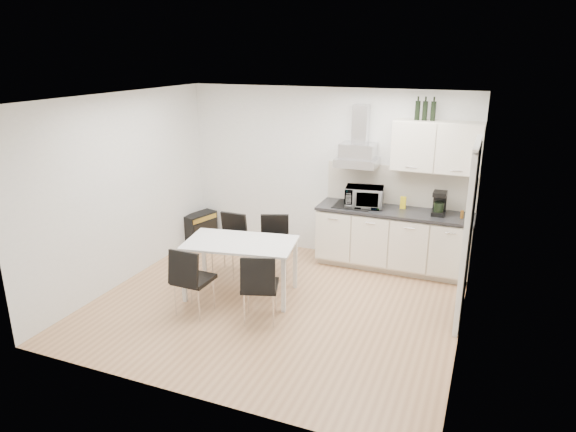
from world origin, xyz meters
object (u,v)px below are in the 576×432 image
object	(u,v)px
guitar_amp	(200,227)
chair_near_left	(194,280)
dining_table	(240,247)
chair_far_right	(274,248)
chair_near_right	(260,287)
kitchenette	(397,215)
chair_far_left	(228,246)
floor_speaker	(280,239)

from	to	relation	value
guitar_amp	chair_near_left	bearing A→B (deg)	-44.44
chair_near_left	guitar_amp	xyz separation A→B (m)	(-1.27, 2.22, -0.19)
dining_table	chair_far_right	bearing A→B (deg)	66.00
chair_near_left	chair_near_right	world-z (taller)	same
dining_table	chair_near_right	distance (m)	0.78
chair_near_left	guitar_amp	distance (m)	2.57
kitchenette	chair_near_left	bearing A→B (deg)	-131.30
chair_far_left	chair_near_left	bearing A→B (deg)	99.35
dining_table	chair_far_left	world-z (taller)	chair_far_left
chair_near_left	floor_speaker	bearing A→B (deg)	88.82
guitar_amp	kitchenette	bearing A→B (deg)	17.21
chair_far_right	chair_near_left	bearing A→B (deg)	49.11
chair_near_right	chair_near_left	bearing A→B (deg)	171.04
dining_table	chair_near_right	size ratio (longest dim) A/B	1.74
chair_far_left	chair_far_right	distance (m)	0.67
chair_near_left	floor_speaker	world-z (taller)	chair_near_left
kitchenette	chair_near_right	bearing A→B (deg)	-118.89
floor_speaker	guitar_amp	bearing A→B (deg)	-175.51
chair_far_right	chair_near_right	bearing A→B (deg)	84.38
kitchenette	guitar_amp	bearing A→B (deg)	-178.53
kitchenette	chair_far_right	xyz separation A→B (m)	(-1.54, -0.94, -0.39)
dining_table	chair_near_left	xyz separation A→B (m)	(-0.30, -0.67, -0.23)
dining_table	chair_near_right	bearing A→B (deg)	-54.84
chair_near_left	chair_near_right	distance (m)	0.84
chair_far_right	guitar_amp	world-z (taller)	chair_far_right
chair_far_right	guitar_amp	distance (m)	1.96
kitchenette	chair_far_right	size ratio (longest dim) A/B	2.86
kitchenette	chair_near_right	world-z (taller)	kitchenette
chair_near_right	guitar_amp	xyz separation A→B (m)	(-2.10, 2.08, -0.19)
chair_far_right	floor_speaker	world-z (taller)	chair_far_right
chair_far_left	floor_speaker	size ratio (longest dim) A/B	3.25
chair_far_right	guitar_amp	bearing A→B (deg)	-47.44
chair_far_left	guitar_amp	xyz separation A→B (m)	(-1.10, 1.03, -0.19)
chair_far_right	floor_speaker	bearing A→B (deg)	-92.74
chair_far_left	chair_far_right	size ratio (longest dim) A/B	1.00
chair_near_left	chair_far_right	bearing A→B (deg)	71.85
guitar_amp	chair_far_left	bearing A→B (deg)	-27.36
dining_table	chair_far_right	xyz separation A→B (m)	(0.18, 0.70, -0.23)
chair_far_left	kitchenette	bearing A→B (deg)	-151.75
kitchenette	dining_table	xyz separation A→B (m)	(-1.72, -1.64, -0.16)
chair_far_left	chair_far_right	xyz separation A→B (m)	(0.65, 0.18, 0.00)
chair_near_right	floor_speaker	bearing A→B (deg)	88.82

